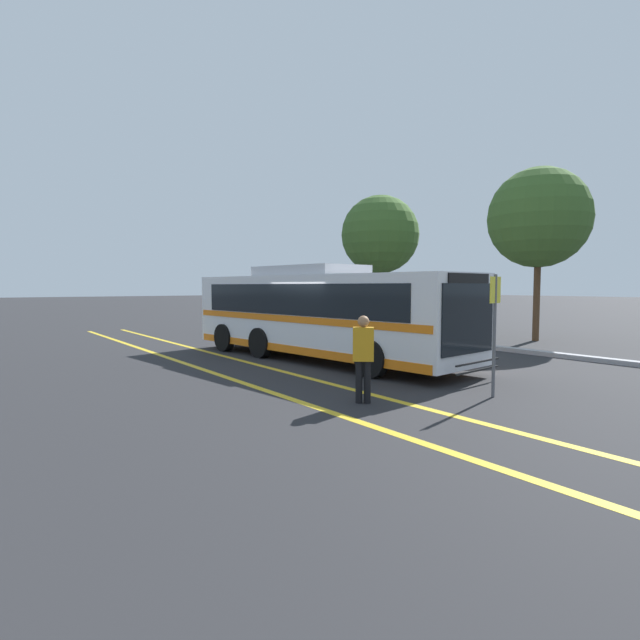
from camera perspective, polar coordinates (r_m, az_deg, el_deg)
The scene contains 11 objects.
ground_plane at distance 15.71m, azimuth 0.37°, elevation -4.81°, with size 220.00×220.00×0.00m, color #262628.
lane_strip_0 at distance 15.06m, azimuth -6.80°, elevation -5.20°, with size 0.20×30.70×0.01m, color gold.
lane_strip_1 at distance 14.32m, azimuth -12.63°, elevation -5.74°, with size 0.20×30.70×0.01m, color gold.
curb_strip at distance 20.88m, azimuth 15.06°, elevation -2.57°, with size 38.70×0.36×0.15m, color #99999E.
transit_bus at distance 16.09m, azimuth -0.04°, elevation 0.98°, with size 11.19×3.67×3.04m.
parked_car_0 at distance 27.37m, azimuth -3.51°, elevation 0.34°, with size 4.16×2.20×1.31m.
parked_car_1 at distance 22.71m, azimuth 3.02°, elevation -0.18°, with size 4.16×2.20×1.55m.
pedestrian_0 at distance 10.12m, azimuth 4.97°, elevation -3.80°, with size 0.44×0.46×1.78m.
bus_stop_sign at distance 11.20m, azimuth 19.33°, elevation -0.04°, with size 0.07×0.40×2.63m.
tree_0 at distance 28.46m, azimuth 6.88°, elevation 9.65°, with size 4.34×4.34×7.43m.
tree_1 at distance 23.71m, azimuth 23.74°, elevation 10.63°, with size 4.27×4.27×7.44m.
Camera 1 is at (12.47, -9.26, 2.37)m, focal length 28.00 mm.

